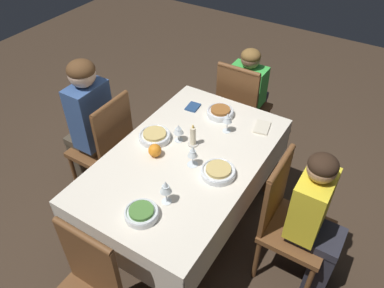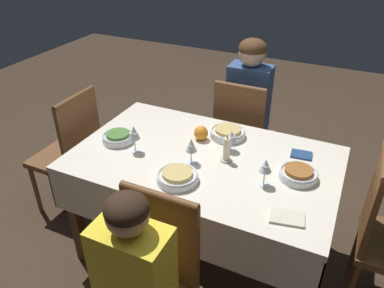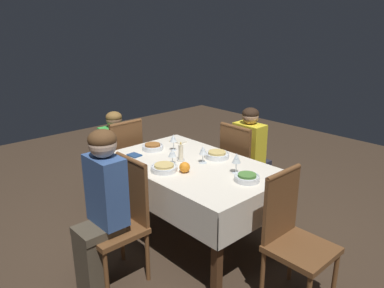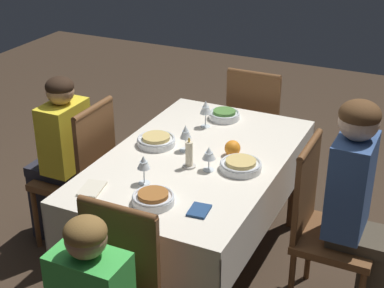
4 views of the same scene
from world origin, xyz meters
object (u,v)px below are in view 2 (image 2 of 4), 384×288
Objects in this scene: wine_glass_north at (231,137)px; wine_glass_west at (134,133)px; wine_glass_east at (265,167)px; chair_south at (150,283)px; orange_fruit at (201,133)px; napkin_red_folded at (287,218)px; person_adult_denim at (250,105)px; bowl_east at (298,174)px; dining_table at (204,170)px; candle_centerpiece at (226,151)px; bowl_south at (177,176)px; napkin_spare_side at (301,155)px; bowl_west at (118,137)px; wine_glass_south at (191,146)px; bowl_north at (228,133)px; chair_west at (72,150)px; chair_north at (242,134)px.

wine_glass_west reaches higher than wine_glass_north.
wine_glass_west is at bearing -179.32° from wine_glass_east.
chair_south is 10.87× the size of orange_fruit.
orange_fruit is 0.79m from napkin_red_folded.
person_adult_denim is 5.99× the size of bowl_east.
candle_centerpiece is (0.12, 0.02, 0.15)m from dining_table.
candle_centerpiece is at bearing 14.90° from wine_glass_west.
dining_table is at bearing -60.52° from orange_fruit.
chair_south is 0.94m from orange_fruit.
bowl_east is at bearing -13.51° from orange_fruit.
dining_table is 17.08× the size of orange_fruit.
napkin_red_folded is (0.57, -0.04, -0.02)m from bowl_south.
chair_south is at bearing -117.26° from wine_glass_east.
person_adult_denim is 0.80m from napkin_spare_side.
napkin_spare_side is at bearing 16.52° from bowl_west.
wine_glass_south is at bearing 98.91° from chair_south.
wine_glass_west is (0.16, -0.06, 0.09)m from bowl_west.
person_adult_denim is 7.78× the size of wine_glass_east.
wine_glass_west is (-0.34, -0.03, 0.01)m from wine_glass_south.
chair_south is 0.53m from bowl_south.
wine_glass_east is at bearing 129.90° from napkin_red_folded.
chair_south is 1.02m from bowl_north.
napkin_red_folded is at bearing 114.79° from person_adult_denim.
chair_west is 5.63× the size of wine_glass_west.
wine_glass_west is (-0.38, -0.83, 0.34)m from chair_north.
wine_glass_south is at bearing 87.31° from chair_north.
dining_table is 0.44m from wine_glass_east.
chair_west is (-0.99, -0.71, 0.00)m from chair_north.
bowl_west is at bearing 60.15° from person_adult_denim.
napkin_spare_side is (0.50, -0.47, 0.23)m from chair_north.
chair_north is at bearing 55.55° from bowl_west.
wine_glass_east is at bearing 114.59° from chair_north.
chair_north is 0.61m from orange_fruit.
chair_west reaches higher than bowl_west.
person_adult_denim reaches higher than chair_north.
napkin_red_folded is (0.54, -1.02, 0.23)m from chair_north.
candle_centerpiece is at bearing 6.75° from bowl_west.
chair_west is at bearing 172.32° from bowl_west.
dining_table is 0.73m from chair_south.
wine_glass_east is at bearing -41.52° from wine_glass_north.
bowl_east is (1.51, 0.02, 0.25)m from chair_west.
dining_table is at bearing 150.51° from napkin_red_folded.
bowl_west is 1.14× the size of wine_glass_west.
napkin_spare_side is at bearing 136.54° from chair_north.
bowl_east is 1.04× the size of bowl_west.
chair_north reaches higher than bowl_north.
napkin_red_folded is (0.48, 0.41, 0.23)m from chair_south.
bowl_west is (-0.58, -0.33, 0.00)m from bowl_north.
orange_fruit reaches higher than bowl_south.
orange_fruit reaches higher than bowl_west.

